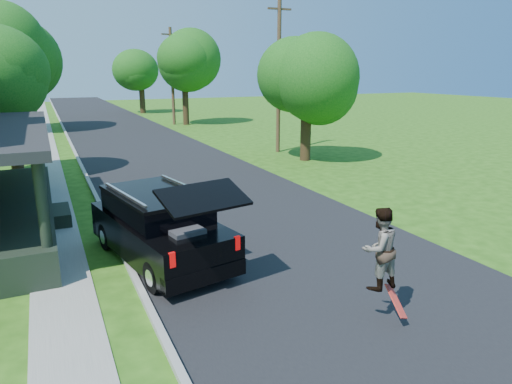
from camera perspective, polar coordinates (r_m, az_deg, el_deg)
name	(u,v)px	position (r m, az deg, el deg)	size (l,w,h in m)	color
ground	(302,262)	(11.77, 5.77, -8.68)	(140.00, 140.00, 0.00)	#245010
street	(142,147)	(30.13, -14.08, 5.51)	(8.00, 120.00, 0.02)	black
curb	(74,151)	(29.64, -21.79, 4.75)	(0.15, 120.00, 0.12)	gray
sidewalk	(46,153)	(29.60, -24.78, 4.42)	(1.30, 120.00, 0.03)	gray
black_suv	(160,226)	(11.75, -11.92, -4.21)	(2.84, 5.39, 2.39)	black
skateboarder	(380,249)	(8.88, 15.18, -6.84)	(0.81, 0.65, 1.60)	black
skateboard	(396,302)	(9.34, 17.06, -13.01)	(0.27, 0.63, 0.50)	#AA190E
tree_left_mid	(3,65)	(22.76, -29.12, 13.75)	(6.02, 5.71, 7.48)	black
tree_left_far	(15,48)	(40.90, -27.93, 15.58)	(6.48, 6.40, 9.77)	black
tree_right_near	(306,73)	(24.54, 6.33, 14.56)	(5.52, 5.65, 7.12)	black
tree_right_mid	(183,59)	(41.65, -9.08, 16.08)	(7.01, 6.82, 8.72)	black
tree_right_far	(140,66)	(54.33, -14.32, 14.97)	(6.23, 6.42, 7.97)	black
utility_pole_near	(279,76)	(27.01, 2.86, 14.29)	(1.44, 0.24, 8.55)	#4D3223
utility_pole_far	(172,75)	(41.98, -10.44, 14.15)	(1.61, 0.40, 8.32)	#4D3223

